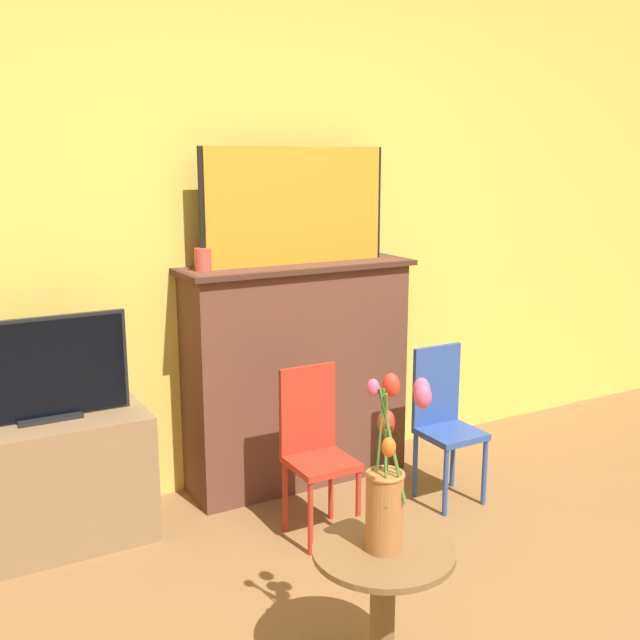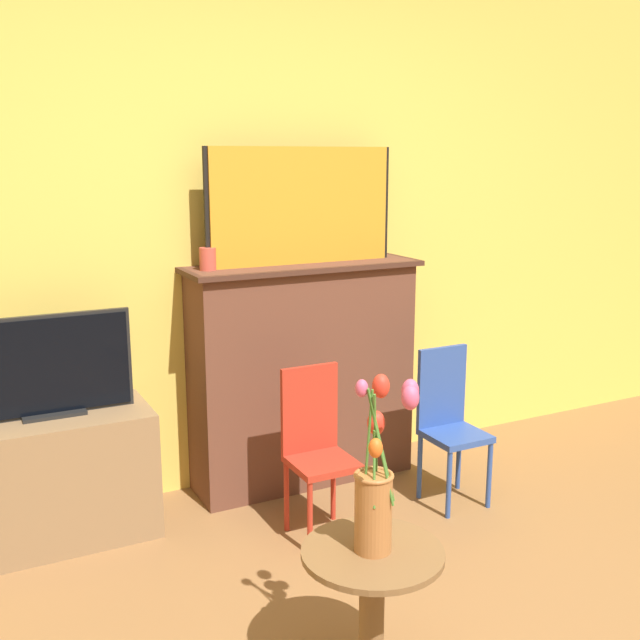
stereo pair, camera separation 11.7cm
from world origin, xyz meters
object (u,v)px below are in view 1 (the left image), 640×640
chair_blue (444,416)px  vase_tulips (388,485)px  tv_monitor (45,370)px  chair_red (315,443)px  painting (296,206)px

chair_blue → vase_tulips: size_ratio=1.38×
tv_monitor → vase_tulips: vase_tulips is taller
chair_red → vase_tulips: (-0.29, -0.98, 0.27)m
tv_monitor → chair_red: (1.02, -0.46, -0.36)m
painting → tv_monitor: bearing=-176.7°
chair_red → tv_monitor: bearing=155.7°
tv_monitor → chair_red: tv_monitor is taller
chair_blue → vase_tulips: (-1.01, -0.99, 0.27)m
chair_blue → painting: bearing=134.8°
chair_red → chair_blue: same height
vase_tulips → tv_monitor: bearing=116.8°
painting → chair_red: (-0.19, -0.53, -0.99)m
tv_monitor → chair_red: 1.18m
chair_red → chair_blue: (0.72, 0.00, 0.00)m
tv_monitor → chair_blue: bearing=-14.8°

